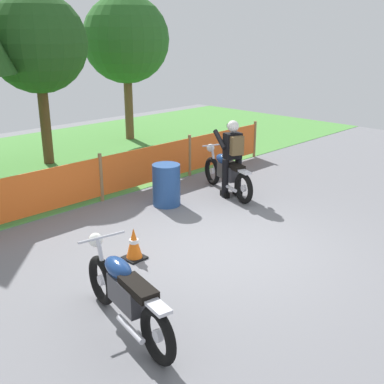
% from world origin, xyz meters
% --- Properties ---
extents(ground, '(24.00, 24.00, 0.02)m').
position_xyz_m(ground, '(0.00, 0.00, -0.01)').
color(ground, slate).
extents(grass_verge, '(24.00, 7.81, 0.01)m').
position_xyz_m(grass_verge, '(0.00, 7.34, 0.01)').
color(grass_verge, '#4C8C3D').
rests_on(grass_verge, ground).
extents(barrier_fence, '(10.80, 0.08, 1.05)m').
position_xyz_m(barrier_fence, '(0.00, 3.43, 0.54)').
color(barrier_fence, olive).
rests_on(barrier_fence, ground).
extents(tree_near_right, '(2.57, 2.57, 4.48)m').
position_xyz_m(tree_near_right, '(0.80, 7.07, 3.18)').
color(tree_near_right, brown).
rests_on(tree_near_right, ground).
extents(tree_rightmost, '(2.78, 2.78, 4.64)m').
position_xyz_m(tree_rightmost, '(4.38, 7.98, 3.24)').
color(tree_rightmost, brown).
rests_on(tree_rightmost, ground).
extents(motorcycle_lead, '(0.95, 2.02, 1.00)m').
position_xyz_m(motorcycle_lead, '(2.28, 1.87, 0.49)').
color(motorcycle_lead, black).
rests_on(motorcycle_lead, ground).
extents(motorcycle_trailing, '(0.74, 2.12, 1.01)m').
position_xyz_m(motorcycle_trailing, '(-2.52, -0.63, 0.49)').
color(motorcycle_trailing, black).
rests_on(motorcycle_trailing, ground).
extents(rider_lead, '(0.68, 0.77, 1.69)m').
position_xyz_m(rider_lead, '(2.20, 1.65, 0.95)').
color(rider_lead, black).
rests_on(rider_lead, ground).
extents(traffic_cone, '(0.32, 0.32, 0.53)m').
position_xyz_m(traffic_cone, '(-1.26, 0.79, 0.26)').
color(traffic_cone, black).
rests_on(traffic_cone, ground).
extents(spare_drum, '(0.58, 0.58, 0.88)m').
position_xyz_m(spare_drum, '(0.81, 2.26, 0.44)').
color(spare_drum, navy).
rests_on(spare_drum, ground).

